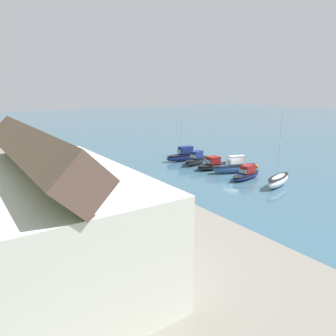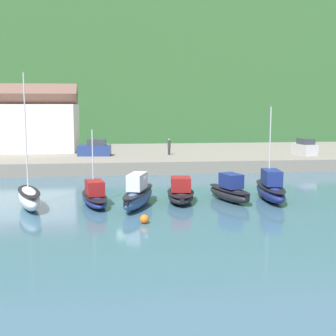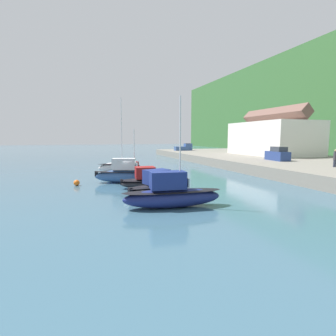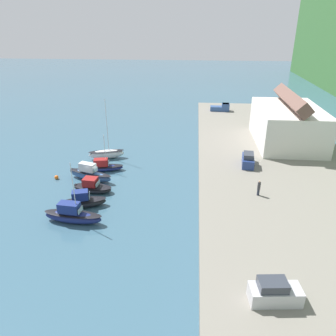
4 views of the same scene
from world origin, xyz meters
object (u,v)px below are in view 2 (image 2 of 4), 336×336
object	(u,v)px
moored_boat_3	(181,193)
person_on_quay	(169,147)
moored_boat_1	(94,196)
moored_boat_5	(270,189)
parked_car_0	(304,148)
moored_boat_2	(138,194)
moored_boat_0	(29,197)
mooring_buoy_0	(144,219)
parked_car_1	(95,149)
moored_boat_4	(229,191)

from	to	relation	value
moored_boat_3	person_on_quay	size ratio (longest dim) A/B	2.70
moored_boat_1	moored_boat_3	world-z (taller)	moored_boat_1
moored_boat_5	parked_car_0	distance (m)	24.55
moored_boat_1	moored_boat_2	world-z (taller)	moored_boat_1
moored_boat_0	mooring_buoy_0	xyz separation A→B (m)	(8.72, -5.71, -0.57)
moored_boat_1	moored_boat_2	distance (m)	3.68
moored_boat_0	moored_boat_3	world-z (taller)	moored_boat_0
moored_boat_0	moored_boat_5	size ratio (longest dim) A/B	1.33
moored_boat_5	person_on_quay	distance (m)	23.89
moored_boat_5	parked_car_1	xyz separation A→B (m)	(-15.73, 23.04, 1.42)
moored_boat_1	parked_car_0	bearing A→B (deg)	28.10
moored_boat_0	parked_car_1	distance (m)	24.43
moored_boat_1	parked_car_1	size ratio (longest dim) A/B	1.53
moored_boat_2	moored_boat_3	distance (m)	3.94
moored_boat_2	moored_boat_1	bearing A→B (deg)	-179.17
parked_car_1	moored_boat_2	bearing A→B (deg)	-163.36
moored_boat_1	person_on_quay	bearing A→B (deg)	58.36
parked_car_0	person_on_quay	size ratio (longest dim) A/B	2.04
parked_car_1	moored_boat_1	bearing A→B (deg)	-171.41
moored_boat_5	parked_car_0	xyz separation A→B (m)	(12.00, 21.37, 1.42)
parked_car_1	person_on_quay	xyz separation A→B (m)	(9.74, 0.03, 0.18)
parked_car_0	moored_boat_4	bearing A→B (deg)	-131.92
moored_boat_3	parked_car_1	xyz separation A→B (m)	(-7.96, 22.94, 1.64)
mooring_buoy_0	person_on_quay	bearing A→B (deg)	79.92
moored_boat_1	parked_car_1	world-z (taller)	moored_boat_1
moored_boat_4	mooring_buoy_0	bearing A→B (deg)	-155.22
parked_car_0	mooring_buoy_0	distance (m)	36.50
person_on_quay	moored_boat_5	bearing A→B (deg)	-75.44
moored_boat_3	moored_boat_4	size ratio (longest dim) A/B	0.92
moored_boat_0	parked_car_0	size ratio (longest dim) A/B	2.43
moored_boat_2	mooring_buoy_0	bearing A→B (deg)	-70.61
moored_boat_3	moored_boat_2	bearing A→B (deg)	-152.72
moored_boat_1	parked_car_0	xyz separation A→B (m)	(26.94, 21.64, 1.67)
moored_boat_2	moored_boat_4	xyz separation A→B (m)	(7.86, 1.43, -0.16)
parked_car_1	mooring_buoy_0	world-z (taller)	parked_car_1
moored_boat_0	mooring_buoy_0	world-z (taller)	moored_boat_0
moored_boat_0	moored_boat_1	distance (m)	5.12
moored_boat_3	moored_boat_1	bearing A→B (deg)	-171.29
moored_boat_3	moored_boat_4	bearing A→B (deg)	5.41
moored_boat_1	mooring_buoy_0	world-z (taller)	moored_boat_1
moored_boat_0	moored_boat_5	xyz separation A→B (m)	(20.00, 0.96, 0.09)
parked_car_0	moored_boat_3	bearing A→B (deg)	-138.65
moored_boat_3	parked_car_0	xyz separation A→B (m)	(19.77, 21.26, 1.64)
moored_boat_3	person_on_quay	world-z (taller)	person_on_quay
parked_car_0	parked_car_1	distance (m)	27.79
moored_boat_2	person_on_quay	world-z (taller)	person_on_quay
parked_car_1	mooring_buoy_0	xyz separation A→B (m)	(4.45, -29.71, -2.09)
moored_boat_2	moored_boat_3	world-z (taller)	moored_boat_2
moored_boat_3	moored_boat_5	size ratio (longest dim) A/B	0.72
moored_boat_5	person_on_quay	world-z (taller)	moored_boat_5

